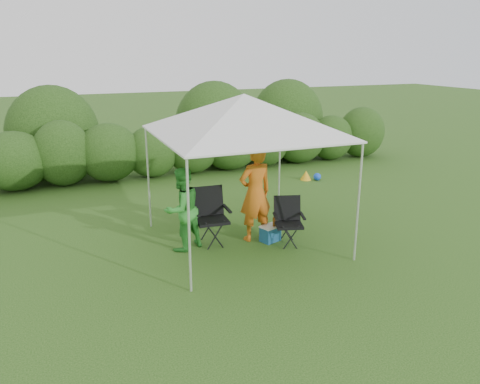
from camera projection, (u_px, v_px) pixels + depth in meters
name	position (u px, v px, depth m)	size (l,w,h in m)	color
ground	(254.00, 251.00, 8.65)	(70.00, 70.00, 0.00)	#365F1E
hedge	(174.00, 147.00, 13.74)	(14.91, 1.53, 1.80)	#2A4E18
canopy	(244.00, 114.00, 8.37)	(3.10, 3.10, 2.83)	silver
chair_right	(288.00, 218.00, 8.89)	(0.67, 0.64, 0.91)	black
chair_left	(210.00, 212.00, 8.92)	(0.70, 0.64, 1.07)	black
man	(255.00, 193.00, 8.95)	(0.69, 0.45, 1.89)	#D46318
woman	(182.00, 209.00, 8.54)	(0.76, 0.59, 1.56)	green
cooler	(270.00, 233.00, 9.08)	(0.45, 0.39, 0.32)	#1B517E
bottle	(274.00, 221.00, 8.98)	(0.06, 0.06, 0.22)	#592D0C
lawn_toy	(309.00, 176.00, 13.37)	(0.53, 0.44, 0.27)	gold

